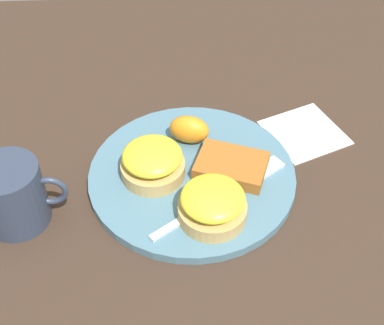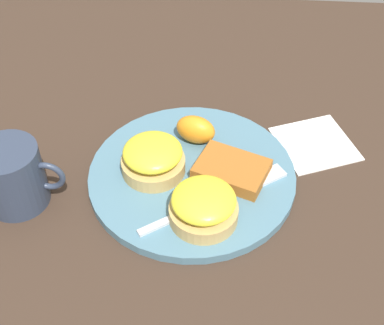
{
  "view_description": "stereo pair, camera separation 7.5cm",
  "coord_description": "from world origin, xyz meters",
  "px_view_note": "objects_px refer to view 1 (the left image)",
  "views": [
    {
      "loc": [
        -0.03,
        -0.53,
        0.56
      ],
      "look_at": [
        0.0,
        0.0,
        0.03
      ],
      "focal_mm": 50.0,
      "sensor_mm": 36.0,
      "label": 1
    },
    {
      "loc": [
        0.04,
        -0.53,
        0.56
      ],
      "look_at": [
        0.0,
        0.0,
        0.03
      ],
      "focal_mm": 50.0,
      "sensor_mm": 36.0,
      "label": 2
    }
  ],
  "objects_px": {
    "hashbrown_patty": "(231,166)",
    "orange_wedge": "(186,130)",
    "sandwich_benedict_right": "(213,204)",
    "fork": "(228,192)",
    "cup": "(13,195)",
    "sandwich_benedict_left": "(153,162)"
  },
  "relations": [
    {
      "from": "sandwich_benedict_right",
      "to": "fork",
      "type": "height_order",
      "value": "sandwich_benedict_right"
    },
    {
      "from": "hashbrown_patty",
      "to": "orange_wedge",
      "type": "relative_size",
      "value": 1.62
    },
    {
      "from": "fork",
      "to": "orange_wedge",
      "type": "bearing_deg",
      "value": 115.19
    },
    {
      "from": "sandwich_benedict_left",
      "to": "orange_wedge",
      "type": "bearing_deg",
      "value": 53.29
    },
    {
      "from": "hashbrown_patty",
      "to": "fork",
      "type": "relative_size",
      "value": 0.49
    },
    {
      "from": "sandwich_benedict_left",
      "to": "hashbrown_patty",
      "type": "relative_size",
      "value": 0.93
    },
    {
      "from": "sandwich_benedict_left",
      "to": "fork",
      "type": "xyz_separation_m",
      "value": [
        0.1,
        -0.04,
        -0.02
      ]
    },
    {
      "from": "sandwich_benedict_left",
      "to": "hashbrown_patty",
      "type": "height_order",
      "value": "sandwich_benedict_left"
    },
    {
      "from": "cup",
      "to": "hashbrown_patty",
      "type": "bearing_deg",
      "value": 11.24
    },
    {
      "from": "sandwich_benedict_right",
      "to": "orange_wedge",
      "type": "xyz_separation_m",
      "value": [
        -0.03,
        0.15,
        -0.0
      ]
    },
    {
      "from": "hashbrown_patty",
      "to": "fork",
      "type": "xyz_separation_m",
      "value": [
        -0.01,
        -0.04,
        -0.01
      ]
    },
    {
      "from": "hashbrown_patty",
      "to": "cup",
      "type": "relative_size",
      "value": 0.84
    },
    {
      "from": "sandwich_benedict_left",
      "to": "sandwich_benedict_right",
      "type": "relative_size",
      "value": 1.0
    },
    {
      "from": "sandwich_benedict_right",
      "to": "orange_wedge",
      "type": "relative_size",
      "value": 1.52
    },
    {
      "from": "orange_wedge",
      "to": "sandwich_benedict_left",
      "type": "bearing_deg",
      "value": -126.71
    },
    {
      "from": "sandwich_benedict_left",
      "to": "cup",
      "type": "xyz_separation_m",
      "value": [
        -0.18,
        -0.06,
        0.01
      ]
    },
    {
      "from": "hashbrown_patty",
      "to": "fork",
      "type": "bearing_deg",
      "value": -101.67
    },
    {
      "from": "sandwich_benedict_right",
      "to": "sandwich_benedict_left",
      "type": "bearing_deg",
      "value": 132.91
    },
    {
      "from": "hashbrown_patty",
      "to": "orange_wedge",
      "type": "distance_m",
      "value": 0.09
    },
    {
      "from": "sandwich_benedict_right",
      "to": "orange_wedge",
      "type": "height_order",
      "value": "sandwich_benedict_right"
    },
    {
      "from": "orange_wedge",
      "to": "cup",
      "type": "xyz_separation_m",
      "value": [
        -0.23,
        -0.13,
        0.01
      ]
    },
    {
      "from": "orange_wedge",
      "to": "fork",
      "type": "bearing_deg",
      "value": -64.81
    }
  ]
}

